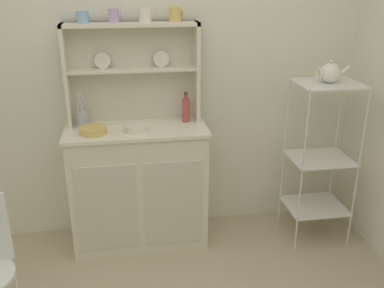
{
  "coord_description": "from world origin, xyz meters",
  "views": [
    {
      "loc": [
        -0.14,
        -1.46,
        1.87
      ],
      "look_at": [
        0.27,
        1.12,
        0.85
      ],
      "focal_mm": 40.45,
      "sensor_mm": 36.0,
      "label": 1
    }
  ],
  "objects_px": {
    "utensil_jar": "(83,119)",
    "porcelain_teapot": "(330,73)",
    "hutch_cabinet": "(139,185)",
    "bakers_rack": "(321,149)",
    "cup_sky_0": "(83,17)",
    "jam_bottle": "(186,109)",
    "bowl_mixing_large": "(93,130)",
    "hutch_shelf_unit": "(132,65)"
  },
  "relations": [
    {
      "from": "utensil_jar",
      "to": "porcelain_teapot",
      "type": "relative_size",
      "value": 1.1
    },
    {
      "from": "hutch_cabinet",
      "to": "bakers_rack",
      "type": "relative_size",
      "value": 0.81
    },
    {
      "from": "cup_sky_0",
      "to": "utensil_jar",
      "type": "relative_size",
      "value": 0.37
    },
    {
      "from": "utensil_jar",
      "to": "cup_sky_0",
      "type": "bearing_deg",
      "value": 37.72
    },
    {
      "from": "jam_bottle",
      "to": "utensil_jar",
      "type": "xyz_separation_m",
      "value": [
        -0.72,
        -0.01,
        -0.03
      ]
    },
    {
      "from": "hutch_cabinet",
      "to": "cup_sky_0",
      "type": "bearing_deg",
      "value": 157.97
    },
    {
      "from": "bowl_mixing_large",
      "to": "utensil_jar",
      "type": "height_order",
      "value": "utensil_jar"
    },
    {
      "from": "bowl_mixing_large",
      "to": "utensil_jar",
      "type": "relative_size",
      "value": 0.7
    },
    {
      "from": "porcelain_teapot",
      "to": "hutch_cabinet",
      "type": "bearing_deg",
      "value": 173.55
    },
    {
      "from": "hutch_shelf_unit",
      "to": "cup_sky_0",
      "type": "xyz_separation_m",
      "value": [
        -0.3,
        -0.04,
        0.33
      ]
    },
    {
      "from": "hutch_shelf_unit",
      "to": "porcelain_teapot",
      "type": "height_order",
      "value": "hutch_shelf_unit"
    },
    {
      "from": "hutch_cabinet",
      "to": "porcelain_teapot",
      "type": "distance_m",
      "value": 1.54
    },
    {
      "from": "hutch_shelf_unit",
      "to": "jam_bottle",
      "type": "relative_size",
      "value": 4.24
    },
    {
      "from": "bakers_rack",
      "to": "hutch_shelf_unit",
      "type": "bearing_deg",
      "value": 166.61
    },
    {
      "from": "hutch_cabinet",
      "to": "hutch_shelf_unit",
      "type": "bearing_deg",
      "value": 90.0
    },
    {
      "from": "hutch_cabinet",
      "to": "bakers_rack",
      "type": "bearing_deg",
      "value": -6.44
    },
    {
      "from": "hutch_shelf_unit",
      "to": "bowl_mixing_large",
      "type": "bearing_deg",
      "value": -140.22
    },
    {
      "from": "hutch_shelf_unit",
      "to": "jam_bottle",
      "type": "xyz_separation_m",
      "value": [
        0.36,
        -0.08,
        -0.31
      ]
    },
    {
      "from": "bakers_rack",
      "to": "utensil_jar",
      "type": "height_order",
      "value": "bakers_rack"
    },
    {
      "from": "utensil_jar",
      "to": "bakers_rack",
      "type": "bearing_deg",
      "value": -7.7
    },
    {
      "from": "utensil_jar",
      "to": "porcelain_teapot",
      "type": "height_order",
      "value": "porcelain_teapot"
    },
    {
      "from": "hutch_shelf_unit",
      "to": "utensil_jar",
      "type": "xyz_separation_m",
      "value": [
        -0.36,
        -0.09,
        -0.34
      ]
    },
    {
      "from": "bowl_mixing_large",
      "to": "porcelain_teapot",
      "type": "height_order",
      "value": "porcelain_teapot"
    },
    {
      "from": "hutch_shelf_unit",
      "to": "cup_sky_0",
      "type": "bearing_deg",
      "value": -172.34
    },
    {
      "from": "hutch_cabinet",
      "to": "porcelain_teapot",
      "type": "relative_size",
      "value": 4.36
    },
    {
      "from": "bakers_rack",
      "to": "cup_sky_0",
      "type": "distance_m",
      "value": 1.87
    },
    {
      "from": "cup_sky_0",
      "to": "bowl_mixing_large",
      "type": "bearing_deg",
      "value": -84.61
    },
    {
      "from": "bakers_rack",
      "to": "utensil_jar",
      "type": "relative_size",
      "value": 4.85
    },
    {
      "from": "bakers_rack",
      "to": "bowl_mixing_large",
      "type": "xyz_separation_m",
      "value": [
        -1.59,
        0.07,
        0.21
      ]
    },
    {
      "from": "bakers_rack",
      "to": "bowl_mixing_large",
      "type": "bearing_deg",
      "value": 177.34
    },
    {
      "from": "jam_bottle",
      "to": "hutch_cabinet",
      "type": "bearing_deg",
      "value": -166.5
    },
    {
      "from": "hutch_shelf_unit",
      "to": "bowl_mixing_large",
      "type": "xyz_separation_m",
      "value": [
        -0.28,
        -0.24,
        -0.38
      ]
    },
    {
      "from": "hutch_cabinet",
      "to": "porcelain_teapot",
      "type": "bearing_deg",
      "value": -6.45
    },
    {
      "from": "porcelain_teapot",
      "to": "jam_bottle",
      "type": "bearing_deg",
      "value": 166.08
    },
    {
      "from": "hutch_cabinet",
      "to": "cup_sky_0",
      "type": "distance_m",
      "value": 1.21
    },
    {
      "from": "bakers_rack",
      "to": "utensil_jar",
      "type": "xyz_separation_m",
      "value": [
        -1.66,
        0.22,
        0.24
      ]
    },
    {
      "from": "hutch_shelf_unit",
      "to": "porcelain_teapot",
      "type": "xyz_separation_m",
      "value": [
        1.3,
        -0.31,
        -0.03
      ]
    },
    {
      "from": "hutch_cabinet",
      "to": "bakers_rack",
      "type": "height_order",
      "value": "bakers_rack"
    },
    {
      "from": "hutch_shelf_unit",
      "to": "bakers_rack",
      "type": "xyz_separation_m",
      "value": [
        1.3,
        -0.31,
        -0.59
      ]
    },
    {
      "from": "bowl_mixing_large",
      "to": "porcelain_teapot",
      "type": "xyz_separation_m",
      "value": [
        1.58,
        -0.07,
        0.35
      ]
    },
    {
      "from": "utensil_jar",
      "to": "bowl_mixing_large",
      "type": "bearing_deg",
      "value": -63.31
    },
    {
      "from": "bakers_rack",
      "to": "jam_bottle",
      "type": "bearing_deg",
      "value": 166.1
    }
  ]
}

